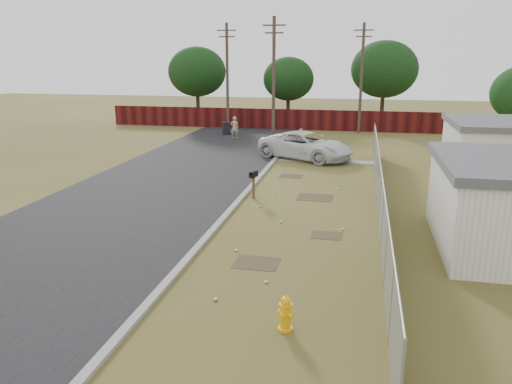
% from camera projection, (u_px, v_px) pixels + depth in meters
% --- Properties ---
extents(ground, '(120.00, 120.00, 0.00)m').
position_uv_depth(ground, '(301.00, 217.00, 20.38)').
color(ground, olive).
rests_on(ground, ground).
extents(street, '(15.10, 60.00, 0.12)m').
position_uv_depth(street, '(203.00, 168.00, 29.33)').
color(street, black).
rests_on(street, ground).
extents(chainlink_fence, '(0.10, 27.06, 2.02)m').
position_uv_depth(chainlink_fence, '(380.00, 196.00, 20.51)').
color(chainlink_fence, '#92959A').
rests_on(chainlink_fence, ground).
extents(privacy_fence, '(30.00, 0.12, 1.80)m').
position_uv_depth(privacy_fence, '(269.00, 119.00, 44.94)').
color(privacy_fence, '#4E1110').
rests_on(privacy_fence, ground).
extents(utility_poles, '(12.60, 8.24, 9.00)m').
position_uv_depth(utility_poles, '(288.00, 78.00, 39.39)').
color(utility_poles, '#45372E').
rests_on(utility_poles, ground).
extents(horizon_trees, '(33.32, 31.94, 7.78)m').
position_uv_depth(horizon_trees, '(347.00, 78.00, 41.23)').
color(horizon_trees, '#372518').
rests_on(horizon_trees, ground).
extents(fire_hydrant, '(0.48, 0.48, 0.91)m').
position_uv_depth(fire_hydrant, '(285.00, 314.00, 11.84)').
color(fire_hydrant, '#F7B10D').
rests_on(fire_hydrant, ground).
extents(mailbox, '(0.34, 0.56, 1.29)m').
position_uv_depth(mailbox, '(253.00, 177.00, 22.78)').
color(mailbox, brown).
rests_on(mailbox, ground).
extents(pickup_truck, '(6.76, 5.27, 1.71)m').
position_uv_depth(pickup_truck, '(306.00, 146.00, 31.73)').
color(pickup_truck, silver).
rests_on(pickup_truck, ground).
extents(pedestrian, '(0.71, 0.51, 1.79)m').
position_uv_depth(pedestrian, '(235.00, 128.00, 39.34)').
color(pedestrian, tan).
rests_on(pedestrian, ground).
extents(trash_bin, '(0.88, 0.86, 1.03)m').
position_uv_depth(trash_bin, '(226.00, 128.00, 41.79)').
color(trash_bin, black).
rests_on(trash_bin, ground).
extents(scattered_litter, '(3.74, 12.63, 0.07)m').
position_uv_depth(scattered_litter, '(282.00, 226.00, 19.15)').
color(scattered_litter, silver).
rests_on(scattered_litter, ground).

